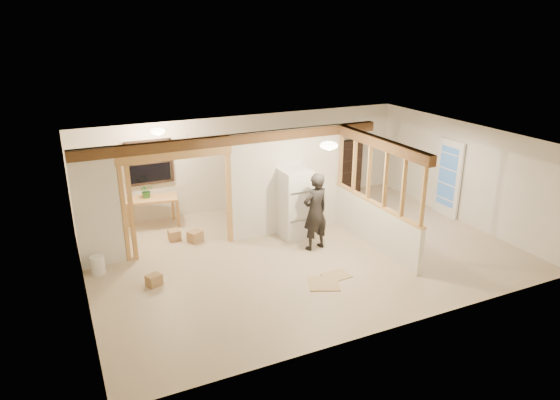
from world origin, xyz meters
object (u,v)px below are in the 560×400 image
woman (315,212)px  work_table (153,212)px  shop_vac (115,237)px  bookshelf (348,167)px  refrigerator (295,204)px

woman → work_table: woman is taller
shop_vac → bookshelf: bearing=9.3°
refrigerator → woman: woman is taller
refrigerator → work_table: (-2.92, 1.99, -0.43)m
shop_vac → bookshelf: size_ratio=0.34×
refrigerator → shop_vac: (-3.95, 1.12, -0.55)m
bookshelf → shop_vac: bearing=-170.7°
woman → work_table: bearing=-53.3°
work_table → bookshelf: (5.77, 0.25, 0.40)m
work_table → shop_vac: bearing=-129.4°
shop_vac → bookshelf: (6.81, 1.12, 0.51)m
refrigerator → work_table: refrigerator is taller
woman → bookshelf: (2.77, 3.03, -0.10)m
refrigerator → woman: (0.09, -0.79, 0.06)m
work_table → bookshelf: 5.79m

